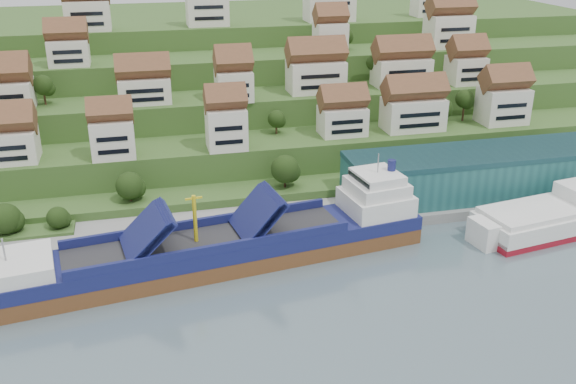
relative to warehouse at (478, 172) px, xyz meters
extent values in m
plane|color=slate|center=(-52.00, -17.00, -7.20)|extent=(300.00, 300.00, 0.00)
cube|color=gray|center=(-32.00, -2.00, -6.10)|extent=(180.00, 14.00, 2.20)
cube|color=#2D4C1E|center=(-52.00, 69.00, -5.20)|extent=(260.00, 128.00, 4.00)
cube|color=#2D4C1E|center=(-52.00, 74.00, -1.70)|extent=(260.00, 118.00, 11.00)
cube|color=#2D4C1E|center=(-52.00, 82.00, 1.80)|extent=(260.00, 102.00, 18.00)
cube|color=#2D4C1E|center=(-52.00, 90.00, 5.30)|extent=(260.00, 86.00, 25.00)
cube|color=#2D4C1E|center=(-52.00, 99.00, 8.30)|extent=(260.00, 68.00, 31.00)
cube|color=silver|center=(-100.88, 21.19, 7.26)|extent=(12.00, 8.57, 6.92)
cube|color=silver|center=(-78.93, 18.67, 8.01)|extent=(9.29, 7.03, 8.42)
cube|color=silver|center=(-53.79, 18.80, 8.51)|extent=(8.85, 7.62, 9.42)
cube|color=silver|center=(-24.81, 22.56, 7.18)|extent=(11.04, 7.73, 6.76)
cube|color=silver|center=(-6.44, 22.34, 7.71)|extent=(14.83, 8.26, 7.83)
cube|color=silver|center=(18.32, 22.31, 8.32)|extent=(11.62, 8.31, 9.03)
cube|color=silver|center=(-101.74, 37.72, 14.26)|extent=(10.07, 8.98, 6.92)
cube|color=silver|center=(-71.01, 37.35, 13.89)|extent=(12.49, 7.90, 6.18)
cube|color=silver|center=(-49.32, 34.75, 14.46)|extent=(8.70, 8.56, 7.33)
cube|color=silver|center=(-27.26, 38.04, 14.79)|extent=(14.48, 8.36, 7.98)
cube|color=silver|center=(-2.94, 39.35, 14.49)|extent=(14.91, 8.18, 7.37)
cube|color=silver|center=(15.18, 37.58, 14.43)|extent=(9.40, 8.04, 7.27)
cube|color=silver|center=(-88.87, 52.26, 21.09)|extent=(10.00, 7.30, 6.58)
cube|color=silver|center=(-19.46, 51.50, 22.07)|extent=(8.52, 7.14, 8.53)
cube|color=silver|center=(17.17, 53.58, 22.43)|extent=(12.63, 8.47, 9.27)
cube|color=silver|center=(-84.21, 69.98, 27.83)|extent=(12.15, 7.51, 8.06)
cube|color=silver|center=(-50.81, 71.71, 28.36)|extent=(11.84, 8.15, 9.12)
cube|color=silver|center=(-13.52, 72.46, 28.32)|extent=(14.49, 8.73, 9.03)
cube|color=silver|center=(19.87, 75.20, 27.40)|extent=(8.49, 7.05, 7.20)
ellipsoid|color=#233C14|center=(-42.35, 9.11, 1.14)|extent=(6.32, 6.32, 6.32)
ellipsoid|color=#233C14|center=(-76.15, 9.29, 0.29)|extent=(5.93, 5.93, 5.93)
ellipsoid|color=#233C14|center=(3.12, 26.11, 7.70)|extent=(5.55, 5.55, 5.55)
ellipsoid|color=#233C14|center=(9.44, 26.11, 9.68)|extent=(4.82, 4.82, 4.82)
ellipsoid|color=#233C14|center=(-40.37, 26.66, 7.57)|extent=(4.29, 4.29, 4.29)
ellipsoid|color=#233C14|center=(-9.59, 42.83, 16.60)|extent=(4.22, 4.22, 4.22)
ellipsoid|color=#233C14|center=(-104.51, 42.38, 14.65)|extent=(5.35, 5.35, 5.35)
ellipsoid|color=#233C14|center=(-94.76, 40.97, 15.61)|extent=(4.87, 4.87, 4.87)
ellipsoid|color=#233C14|center=(-17.61, 58.94, 22.05)|extent=(5.15, 5.15, 5.15)
ellipsoid|color=#233C14|center=(-13.36, 56.97, 21.85)|extent=(4.56, 4.56, 4.56)
ellipsoid|color=#233C14|center=(-100.09, 2.00, -1.44)|extent=(6.18, 6.18, 6.18)
ellipsoid|color=#233C14|center=(-90.40, 2.00, -2.26)|extent=(4.44, 4.44, 4.44)
cube|color=#225C5C|center=(0.00, 0.00, 0.00)|extent=(60.00, 15.00, 10.00)
cylinder|color=gray|center=(-34.00, -7.00, -1.00)|extent=(0.16, 0.16, 8.00)
cube|color=maroon|center=(-33.40, -7.00, 2.60)|extent=(1.20, 0.05, 0.80)
cube|color=brown|center=(-60.79, -15.72, -6.20)|extent=(80.43, 23.21, 5.10)
cube|color=navy|center=(-60.79, -15.72, -2.82)|extent=(80.44, 23.33, 2.65)
cube|color=white|center=(-94.09, -20.41, -0.27)|extent=(11.71, 12.93, 2.65)
cube|color=#262628|center=(-62.81, -16.00, -1.49)|extent=(51.91, 17.41, 0.31)
cube|color=navy|center=(-73.91, -17.57, 1.97)|extent=(9.13, 12.21, 7.05)
cube|color=navy|center=(-53.72, -14.72, 1.97)|extent=(8.75, 12.15, 7.45)
cylinder|color=yellow|center=(-64.82, -16.29, 2.99)|extent=(0.81, 0.81, 9.17)
cube|color=white|center=(-28.49, -11.17, 0.44)|extent=(13.73, 13.21, 4.08)
cube|color=white|center=(-28.49, -11.17, 3.71)|extent=(11.54, 11.72, 2.55)
cube|color=white|center=(-28.49, -11.17, 5.85)|extent=(9.35, 10.22, 1.83)
cylinder|color=navy|center=(-25.46, -10.74, 7.78)|extent=(1.84, 1.84, 2.24)
cube|color=maroon|center=(7.96, -17.22, -6.55)|extent=(33.97, 16.88, 2.82)
cube|color=white|center=(7.96, -17.22, -4.17)|extent=(33.99, 17.00, 3.47)
cube|color=white|center=(7.96, -17.22, -2.00)|extent=(32.18, 15.45, 1.30)
camera|label=1|loc=(-72.79, -120.64, 52.03)|focal=40.00mm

